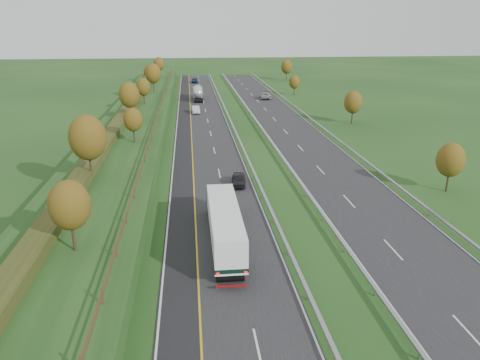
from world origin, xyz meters
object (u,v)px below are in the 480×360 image
object	(u,v)px
car_silver_mid	(196,110)
car_small_far	(195,81)
car_dark_near	(238,180)
car_oncoming	(265,96)
road_tanker	(198,93)
box_lorry	(224,222)

from	to	relation	value
car_silver_mid	car_small_far	world-z (taller)	car_silver_mid
car_dark_near	car_oncoming	size ratio (longest dim) A/B	0.73
car_oncoming	car_small_far	bearing A→B (deg)	-58.08
road_tanker	car_dark_near	world-z (taller)	road_tanker
box_lorry	car_small_far	bearing A→B (deg)	90.28
box_lorry	road_tanker	distance (m)	85.77
car_dark_near	car_small_far	world-z (taller)	car_dark_near
box_lorry	road_tanker	bearing A→B (deg)	90.20
road_tanker	car_oncoming	bearing A→B (deg)	-0.58
car_silver_mid	box_lorry	bearing A→B (deg)	-92.29
box_lorry	car_dark_near	xyz separation A→B (m)	(3.06, 16.46, -1.56)
car_dark_near	car_small_far	xyz separation A→B (m)	(-3.67, 106.27, -0.02)
car_silver_mid	car_oncoming	bearing A→B (deg)	41.69
road_tanker	car_small_far	xyz separation A→B (m)	(-0.31, 36.97, -1.11)
road_tanker	car_oncoming	xyz separation A→B (m)	(17.92, -0.18, -1.00)
box_lorry	car_dark_near	bearing A→B (deg)	79.47
road_tanker	car_dark_near	size ratio (longest dim) A/B	2.61
car_silver_mid	car_small_far	size ratio (longest dim) A/B	0.96
car_oncoming	car_silver_mid	bearing A→B (deg)	50.89
road_tanker	car_silver_mid	size ratio (longest dim) A/B	2.39
box_lorry	car_silver_mid	bearing A→B (deg)	91.13
car_dark_near	car_oncoming	distance (m)	70.64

